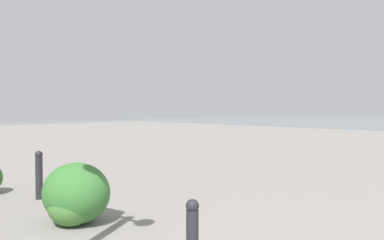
% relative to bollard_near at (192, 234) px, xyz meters
% --- Properties ---
extents(bollard_near, '(0.13, 0.13, 0.71)m').
position_rel_bollard_near_xyz_m(bollard_near, '(0.00, 0.00, 0.00)').
color(bollard_near, '#232328').
rests_on(bollard_near, ground).
extents(bollard_mid, '(0.13, 0.13, 0.84)m').
position_rel_bollard_near_xyz_m(bollard_mid, '(4.08, -0.39, 0.06)').
color(bollard_mid, '#232328').
rests_on(bollard_mid, ground).
extents(shrub_round, '(0.68, 0.61, 0.57)m').
position_rel_bollard_near_xyz_m(shrub_round, '(2.24, 0.03, -0.08)').
color(shrub_round, '#477F38').
rests_on(shrub_round, ground).
extents(shrub_wide, '(0.98, 0.88, 0.83)m').
position_rel_bollard_near_xyz_m(shrub_wide, '(2.30, -0.08, 0.04)').
color(shrub_wide, '#387533').
rests_on(shrub_wide, ground).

